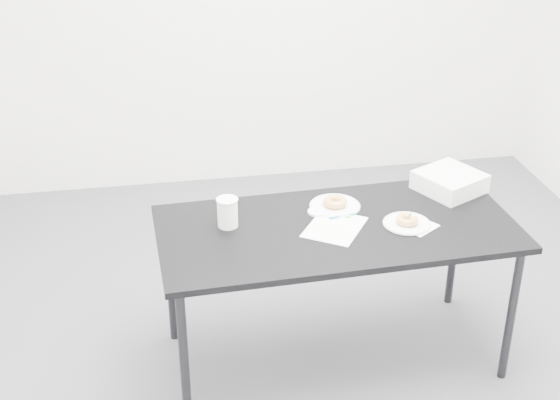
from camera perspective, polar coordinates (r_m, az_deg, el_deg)
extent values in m
plane|color=#4A4A4F|center=(3.89, 2.15, -10.84)|extent=(4.00, 4.00, 0.00)
cube|color=black|center=(3.45, 4.20, -2.11)|extent=(1.61, 0.80, 0.03)
cylinder|color=black|center=(3.29, -7.03, -11.55)|extent=(0.04, 0.04, 0.69)
cylinder|color=black|center=(3.80, -8.03, -5.74)|extent=(0.04, 0.04, 0.69)
cylinder|color=black|center=(3.66, 16.55, -8.08)|extent=(0.04, 0.04, 0.69)
cylinder|color=black|center=(4.12, 12.63, -3.29)|extent=(0.04, 0.04, 0.69)
cube|color=white|center=(3.43, 4.02, -1.98)|extent=(0.34, 0.36, 0.00)
cube|color=green|center=(3.53, 4.87, -1.11)|extent=(0.06, 0.06, 0.00)
cylinder|color=#0B707D|center=(3.51, 4.60, -1.18)|extent=(0.13, 0.03, 0.01)
cube|color=white|center=(3.49, 9.98, -1.85)|extent=(0.20, 0.20, 0.00)
cylinder|color=white|center=(3.49, 9.26, -1.71)|extent=(0.21, 0.21, 0.01)
torus|color=#BF7F3C|center=(3.48, 9.28, -1.43)|extent=(0.13, 0.13, 0.03)
cylinder|color=white|center=(3.61, 4.04, -0.43)|extent=(0.23, 0.23, 0.01)
torus|color=#BF7F3C|center=(3.60, 4.05, -0.13)|extent=(0.12, 0.12, 0.04)
cylinder|color=white|center=(3.41, -3.86, -0.91)|extent=(0.09, 0.09, 0.13)
cylinder|color=white|center=(3.54, 2.69, -0.88)|extent=(0.08, 0.08, 0.01)
cube|color=white|center=(3.82, 12.31, 1.32)|extent=(0.36, 0.36, 0.09)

